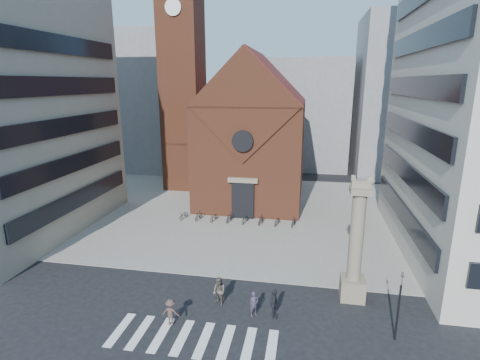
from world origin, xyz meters
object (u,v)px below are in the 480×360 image
Objects in this scene: pedestrian_0 at (254,304)px; pedestrian_2 at (274,304)px; traffic_light at (399,305)px; pedestrian_1 at (219,291)px; lion_column at (355,252)px; scooter_0 at (184,215)px.

pedestrian_2 is at bearing -33.32° from pedestrian_0.
pedestrian_2 is (-7.05, 0.85, -1.33)m from traffic_light.
pedestrian_1 reaches higher than pedestrian_2.
lion_column reaches higher than scooter_0.
traffic_light reaches higher than pedestrian_0.
pedestrian_2 reaches higher than scooter_0.
scooter_0 is at bearing 87.41° from pedestrian_0.
scooter_0 is (-18.21, 16.44, -1.80)m from traffic_light.
traffic_light is at bearing -63.54° from lion_column.
lion_column is at bearing -24.50° from scooter_0.
lion_column is 5.26× the size of scooter_0.
pedestrian_1 is 3.78m from pedestrian_2.
pedestrian_0 reaches higher than scooter_0.
traffic_light is at bearing -40.60° from pedestrian_0.
traffic_light is 2.21× the size of pedestrian_1.
lion_column reaches higher than pedestrian_2.
scooter_0 is (-7.45, 14.83, -0.49)m from pedestrian_1.
pedestrian_2 is at bearing -41.41° from scooter_0.
traffic_light reaches higher than pedestrian_2.
pedestrian_0 is 0.86× the size of pedestrian_1.
pedestrian_0 is at bearing 18.47° from pedestrian_1.
pedestrian_1 is at bearing -50.32° from scooter_0.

